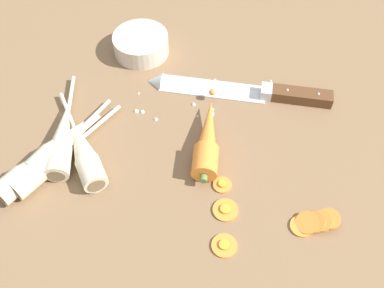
{
  "coord_description": "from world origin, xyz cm",
  "views": [
    {
      "loc": [
        1.27,
        -45.65,
        60.73
      ],
      "look_at": [
        0.0,
        -2.0,
        1.5
      ],
      "focal_mm": 41.11,
      "sensor_mm": 36.0,
      "label": 1
    }
  ],
  "objects_px": {
    "parsnip_outer": "(83,151)",
    "carrot_slice_stray_far": "(225,209)",
    "carrot_slice_stray_near": "(224,245)",
    "carrot_slice_stray_mid": "(222,184)",
    "parsnip_front": "(60,146)",
    "parsnip_back": "(34,167)",
    "whole_carrot": "(207,139)",
    "chefs_knife": "(235,90)",
    "parsnip_mid_right": "(62,139)",
    "parsnip_mid_left": "(51,160)",
    "carrot_slice_stack": "(314,222)",
    "prep_bowl": "(141,44)"
  },
  "relations": [
    {
      "from": "parsnip_front",
      "to": "carrot_slice_stray_far",
      "type": "xyz_separation_m",
      "value": [
        0.27,
        -0.1,
        -0.02
      ]
    },
    {
      "from": "carrot_slice_stack",
      "to": "parsnip_mid_left",
      "type": "bearing_deg",
      "value": 167.26
    },
    {
      "from": "whole_carrot",
      "to": "carrot_slice_stray_far",
      "type": "distance_m",
      "value": 0.13
    },
    {
      "from": "whole_carrot",
      "to": "parsnip_mid_right",
      "type": "height_order",
      "value": "whole_carrot"
    },
    {
      "from": "chefs_knife",
      "to": "parsnip_outer",
      "type": "xyz_separation_m",
      "value": [
        -0.25,
        -0.16,
        0.01
      ]
    },
    {
      "from": "parsnip_mid_right",
      "to": "carrot_slice_stray_mid",
      "type": "height_order",
      "value": "parsnip_mid_right"
    },
    {
      "from": "parsnip_mid_right",
      "to": "chefs_knife",
      "type": "bearing_deg",
      "value": 24.47
    },
    {
      "from": "prep_bowl",
      "to": "parsnip_back",
      "type": "bearing_deg",
      "value": -115.58
    },
    {
      "from": "parsnip_outer",
      "to": "carrot_slice_stray_mid",
      "type": "bearing_deg",
      "value": -11.52
    },
    {
      "from": "chefs_knife",
      "to": "parsnip_mid_left",
      "type": "relative_size",
      "value": 1.75
    },
    {
      "from": "parsnip_mid_right",
      "to": "carrot_slice_stray_far",
      "type": "bearing_deg",
      "value": -23.08
    },
    {
      "from": "carrot_slice_stray_mid",
      "to": "parsnip_back",
      "type": "bearing_deg",
      "value": 177.27
    },
    {
      "from": "carrot_slice_stray_near",
      "to": "carrot_slice_stray_mid",
      "type": "bearing_deg",
      "value": 90.92
    },
    {
      "from": "whole_carrot",
      "to": "carrot_slice_stray_near",
      "type": "xyz_separation_m",
      "value": [
        0.03,
        -0.18,
        -0.02
      ]
    },
    {
      "from": "parsnip_front",
      "to": "parsnip_back",
      "type": "height_order",
      "value": "same"
    },
    {
      "from": "chefs_knife",
      "to": "carrot_slice_stray_near",
      "type": "xyz_separation_m",
      "value": [
        -0.02,
        -0.31,
        -0.0
      ]
    },
    {
      "from": "parsnip_back",
      "to": "carrot_slice_stray_far",
      "type": "relative_size",
      "value": 4.75
    },
    {
      "from": "whole_carrot",
      "to": "carrot_slice_stack",
      "type": "xyz_separation_m",
      "value": [
        0.16,
        -0.14,
        -0.01
      ]
    },
    {
      "from": "whole_carrot",
      "to": "parsnip_mid_left",
      "type": "xyz_separation_m",
      "value": [
        -0.25,
        -0.05,
        -0.0
      ]
    },
    {
      "from": "chefs_knife",
      "to": "parsnip_front",
      "type": "bearing_deg",
      "value": -153.39
    },
    {
      "from": "carrot_slice_stray_near",
      "to": "carrot_slice_stack",
      "type": "bearing_deg",
      "value": 15.79
    },
    {
      "from": "carrot_slice_stray_near",
      "to": "carrot_slice_stray_far",
      "type": "distance_m",
      "value": 0.06
    },
    {
      "from": "chefs_knife",
      "to": "parsnip_outer",
      "type": "bearing_deg",
      "value": -148.01
    },
    {
      "from": "prep_bowl",
      "to": "carrot_slice_stray_mid",
      "type": "bearing_deg",
      "value": -62.87
    },
    {
      "from": "parsnip_back",
      "to": "whole_carrot",
      "type": "bearing_deg",
      "value": 12.62
    },
    {
      "from": "parsnip_back",
      "to": "parsnip_mid_left",
      "type": "bearing_deg",
      "value": 30.56
    },
    {
      "from": "whole_carrot",
      "to": "parsnip_mid_left",
      "type": "height_order",
      "value": "whole_carrot"
    },
    {
      "from": "parsnip_mid_left",
      "to": "carrot_slice_stray_mid",
      "type": "bearing_deg",
      "value": -5.87
    },
    {
      "from": "chefs_knife",
      "to": "parsnip_back",
      "type": "bearing_deg",
      "value": -149.75
    },
    {
      "from": "parsnip_mid_left",
      "to": "carrot_slice_stack",
      "type": "bearing_deg",
      "value": -12.74
    },
    {
      "from": "whole_carrot",
      "to": "parsnip_outer",
      "type": "relative_size",
      "value": 0.94
    },
    {
      "from": "whole_carrot",
      "to": "carrot_slice_stray_near",
      "type": "bearing_deg",
      "value": -81.56
    },
    {
      "from": "parsnip_front",
      "to": "parsnip_mid_right",
      "type": "distance_m",
      "value": 0.01
    },
    {
      "from": "parsnip_mid_right",
      "to": "prep_bowl",
      "type": "relative_size",
      "value": 2.09
    },
    {
      "from": "whole_carrot",
      "to": "parsnip_mid_right",
      "type": "relative_size",
      "value": 0.86
    },
    {
      "from": "parsnip_outer",
      "to": "carrot_slice_stack",
      "type": "height_order",
      "value": "parsnip_outer"
    },
    {
      "from": "parsnip_mid_right",
      "to": "parsnip_back",
      "type": "bearing_deg",
      "value": -120.27
    },
    {
      "from": "whole_carrot",
      "to": "parsnip_back",
      "type": "relative_size",
      "value": 1.05
    },
    {
      "from": "parsnip_mid_right",
      "to": "parsnip_back",
      "type": "distance_m",
      "value": 0.07
    },
    {
      "from": "parsnip_outer",
      "to": "prep_bowl",
      "type": "height_order",
      "value": "same"
    },
    {
      "from": "whole_carrot",
      "to": "parsnip_mid_left",
      "type": "bearing_deg",
      "value": -169.3
    },
    {
      "from": "parsnip_back",
      "to": "carrot_slice_stray_far",
      "type": "height_order",
      "value": "parsnip_back"
    },
    {
      "from": "parsnip_front",
      "to": "prep_bowl",
      "type": "bearing_deg",
      "value": 66.52
    },
    {
      "from": "whole_carrot",
      "to": "parsnip_outer",
      "type": "distance_m",
      "value": 0.21
    },
    {
      "from": "carrot_slice_stray_far",
      "to": "whole_carrot",
      "type": "bearing_deg",
      "value": 103.58
    },
    {
      "from": "chefs_knife",
      "to": "parsnip_mid_right",
      "type": "height_order",
      "value": "parsnip_mid_right"
    },
    {
      "from": "whole_carrot",
      "to": "parsnip_outer",
      "type": "height_order",
      "value": "whole_carrot"
    },
    {
      "from": "whole_carrot",
      "to": "parsnip_outer",
      "type": "bearing_deg",
      "value": -171.68
    },
    {
      "from": "prep_bowl",
      "to": "carrot_slice_stray_far",
      "type": "bearing_deg",
      "value": -65.29
    },
    {
      "from": "parsnip_outer",
      "to": "carrot_slice_stray_far",
      "type": "distance_m",
      "value": 0.25
    }
  ]
}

